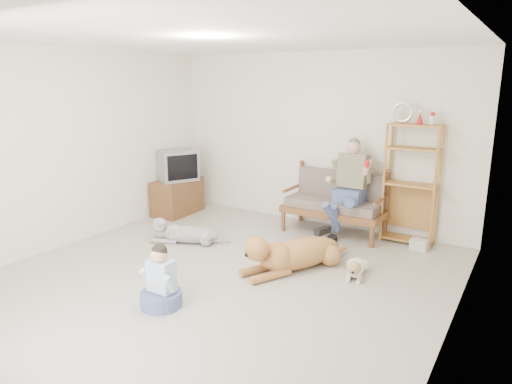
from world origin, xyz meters
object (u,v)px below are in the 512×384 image
Objects in this scene: etagere at (411,183)px; golden_retriever at (292,254)px; loveseat at (336,201)px; tv_stand at (177,197)px.

golden_retriever is at bearing -117.89° from etagere.
etagere reaches higher than golden_retriever.
loveseat is 2.78m from tv_stand.
loveseat is 0.96× the size of golden_retriever.
loveseat is at bearing 120.59° from golden_retriever.
tv_stand is 3.07m from golden_retriever.
etagere is at bearing 6.20° from tv_stand.
tv_stand is 0.59× the size of golden_retriever.
loveseat reaches higher than tv_stand.
tv_stand is (-3.78, -0.62, -0.57)m from etagere.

